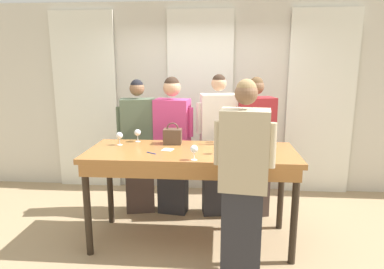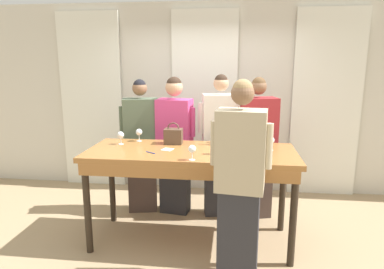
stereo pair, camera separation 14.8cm
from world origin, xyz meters
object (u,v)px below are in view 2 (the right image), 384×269
Objects in this scene: wine_glass_front_left at (121,135)px; wine_glass_center_left at (139,132)px; wine_glass_center_mid at (219,134)px; handbag at (173,136)px; guest_pink_top at (175,145)px; guest_striped_shirt at (256,149)px; wine_glass_front_right at (192,149)px; wine_glass_back_left at (217,144)px; guest_olive_jacket at (142,146)px; wine_glass_back_mid at (250,139)px; wine_glass_center_right at (245,150)px; guest_cream_sweater at (220,146)px; tasting_bar at (191,161)px; wine_glass_front_mid at (271,141)px; host_pouring at (240,185)px; wine_bottle at (224,135)px.

wine_glass_front_left is 1.00× the size of wine_glass_center_left.
wine_glass_front_left and wine_glass_center_mid have the same top height.
wine_glass_center_left is (-0.42, 0.07, 0.01)m from handbag.
guest_pink_top is 1.00× the size of guest_striped_shirt.
wine_glass_front_right is 0.32m from wine_glass_back_left.
guest_striped_shirt is (1.38, 0.39, -0.25)m from wine_glass_center_left.
wine_glass_center_left is at bearing -77.93° from guest_olive_jacket.
guest_striped_shirt reaches higher than wine_glass_back_mid.
handbag reaches higher than wine_glass_center_right.
wine_glass_center_mid is 1.00× the size of wine_glass_center_right.
guest_striped_shirt is (1.03, 0.00, -0.02)m from guest_pink_top.
wine_glass_center_right is at bearing -38.99° from guest_olive_jacket.
tasting_bar is at bearing -110.31° from guest_cream_sweater.
wine_glass_back_left and wine_glass_back_mid have the same top height.
wine_glass_front_mid is at bearing -29.21° from guest_pink_top.
host_pouring reaches higher than guest_olive_jacket.
guest_olive_jacket reaches higher than wine_glass_center_right.
wine_bottle is 2.15× the size of wine_glass_center_right.
wine_glass_center_right is at bearing 81.10° from host_pouring.
wine_glass_back_mid is at bearing -8.36° from wine_glass_center_left.
handbag is 0.86m from wine_glass_back_mid.
tasting_bar is at bearing 159.47° from wine_glass_back_left.
tasting_bar is at bearing -12.89° from wine_glass_front_left.
host_pouring reaches higher than tasting_bar.
wine_glass_center_mid is at bearing -18.72° from guest_olive_jacket.
guest_pink_top reaches higher than wine_glass_front_left.
wine_glass_back_left is (0.27, -0.10, 0.21)m from tasting_bar.
guest_olive_jacket is at bearing 131.91° from host_pouring.
guest_olive_jacket is (-1.01, 0.34, -0.27)m from wine_glass_center_mid.
wine_glass_front_right is (0.29, -0.63, 0.01)m from handbag.
wine_bottle reaches higher than wine_glass_front_left.
wine_glass_back_left is at bearing -20.53° from tasting_bar.
wine_glass_back_mid is (0.29, -0.14, -0.01)m from wine_bottle.
guest_olive_jacket is at bearing 180.00° from guest_cream_sweater.
guest_striped_shirt reaches higher than handbag.
wine_glass_front_left is 1.46m from wine_glass_center_right.
host_pouring reaches higher than guest_pink_top.
guest_pink_top is at bearing 47.38° from wine_glass_front_left.
guest_olive_jacket is at bearing 157.61° from wine_bottle.
guest_cream_sweater is at bearing 78.47° from wine_glass_front_right.
wine_glass_back_mid is at bearing -100.84° from guest_striped_shirt.
tasting_bar is at bearing -171.91° from wine_glass_front_mid.
guest_striped_shirt is at bearing 45.81° from tasting_bar.
wine_glass_front_right is 0.08× the size of guest_olive_jacket.
wine_glass_back_mid is (0.62, 0.17, 0.21)m from tasting_bar.
wine_bottle is 2.15× the size of wine_glass_center_left.
wine_glass_center_mid is at bearing 146.01° from wine_glass_back_mid.
wine_bottle is 0.65m from guest_striped_shirt.
guest_striped_shirt is at bearing -0.00° from guest_cream_sweater.
wine_glass_center_mid is at bearing 2.91° from wine_glass_center_left.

